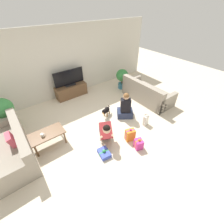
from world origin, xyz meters
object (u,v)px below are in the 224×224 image
Objects in this scene: tv_console at (71,91)px; person_kneeling at (105,131)px; sofa_right at (147,93)px; gift_box_a at (139,144)px; mug at (42,135)px; gift_bag_a at (146,120)px; dog at (106,111)px; potted_plant_corner_right at (122,77)px; tv at (69,79)px; coffee_table at (47,135)px; gift_box_c at (104,153)px; potted_plant_corner_left at (3,109)px; gift_box_b at (130,135)px; sofa_left at (11,149)px; person_sitting at (125,108)px.

tv_console is 1.56× the size of person_kneeling.
sofa_right is 2.64m from person_kneeling.
mug is (-1.99, 1.52, 0.35)m from gift_box_a.
gift_bag_a is at bearing 31.74° from gift_box_a.
tv_console is 2.71× the size of dog.
mug is at bearing 160.99° from gift_bag_a.
potted_plant_corner_right is 1.10× the size of person_kneeling.
coffee_table is at bearing -128.79° from tv.
dog is at bearing 85.75° from gift_box_a.
gift_box_c is at bearing 112.01° from sofa_right.
sofa_right is at bearing -18.62° from potted_plant_corner_left.
person_kneeling reaches higher than dog.
gift_box_b is (2.62, -2.73, -0.49)m from potted_plant_corner_left.
sofa_right is 3.11m from gift_box_c.
tv_console is at bearing 94.45° from gift_box_b.
tv is at bearing 50.09° from mug.
gift_bag_a is (1.40, -0.25, -0.17)m from person_kneeling.
sofa_right is 3.09m from tv.
tv_console is 1.42× the size of potted_plant_corner_right.
tv is 2.43m from potted_plant_corner_left.
sofa_left is at bearing 163.23° from mug.
coffee_table is at bearing 176.36° from person_kneeling.
tv_console is 3.68× the size of gift_box_a.
gift_box_a is 0.91× the size of gift_bag_a.
coffee_table is 0.71× the size of tv_console.
tv_console is at bearing 160.56° from potted_plant_corner_right.
person_kneeling is at bearing -96.05° from tv_console.
tv reaches higher than gift_box_a.
person_sitting is at bearing -5.98° from mug.
sofa_right is 3.05m from tv_console.
sofa_left is at bearing 161.46° from gift_bag_a.
potted_plant_corner_left reaches higher than gift_box_a.
gift_box_b is at bearing -85.55° from tv_console.
mug reaches higher than tv_console.
gift_bag_a is at bearing 11.68° from gift_box_b.
dog reaches higher than gift_box_c.
gift_box_c is at bearing -57.53° from potted_plant_corner_left.
potted_plant_corner_right is at bearing 103.80° from sofa_left.
tv_console is 3.01× the size of gift_box_b.
gift_box_a is at bearing -148.26° from gift_bag_a.
sofa_left is 4.32× the size of dog.
coffee_table is 1.56m from person_kneeling.
person_sitting is 0.67m from dog.
potted_plant_corner_right is (4.60, 1.13, 0.26)m from sofa_left.
sofa_left is at bearing 147.49° from gift_box_a.
tv is 3.68m from gift_box_a.
person_sitting is (3.36, -0.50, 0.07)m from sofa_left.
potted_plant_corner_left is 3.10m from dog.
mug is (-1.75, -2.10, -0.28)m from tv.
gift_box_b is (0.25, -3.26, -0.07)m from tv_console.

